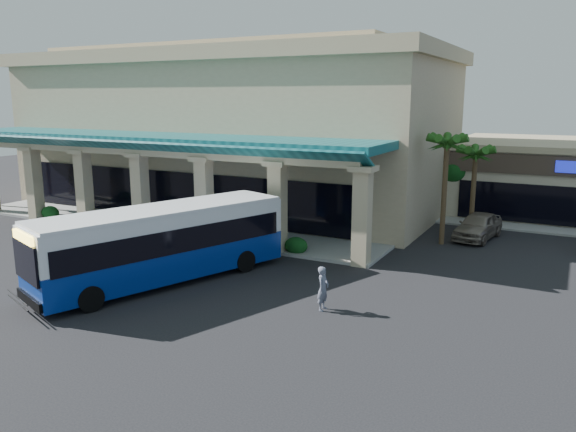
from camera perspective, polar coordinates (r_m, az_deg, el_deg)
The scene contains 9 objects.
ground at distance 25.38m, azimuth -9.74°, elevation -6.17°, with size 110.00×110.00×0.00m, color black.
main_building at distance 41.89m, azimuth -5.47°, elevation 8.97°, with size 30.80×14.80×11.35m, color tan, non-canonical shape.
arcade at distance 34.84m, azimuth -13.65°, elevation 3.42°, with size 30.00×6.20×5.70m, color #0D4B53, non-canonical shape.
palm_0 at distance 31.07m, azimuth 15.64°, elevation 3.15°, with size 2.40×2.40×6.60m, color #1D4B14, non-canonical shape.
palm_1 at distance 33.86m, azimuth 18.34°, elevation 2.99°, with size 2.40×2.40×5.80m, color #1D4B14, non-canonical shape.
broadleaf_tree at distance 39.15m, azimuth 16.63°, elevation 3.51°, with size 2.60×2.60×4.81m, color #0D3B11, non-canonical shape.
transit_bus at distance 24.58m, azimuth -12.52°, elevation -2.91°, with size 2.72×11.69×3.27m, color navy, non-canonical shape.
pedestrian at distance 21.12m, azimuth 3.58°, elevation -7.36°, with size 0.62×0.40×1.69m, color slate.
car_silver at distance 33.30m, azimuth 18.74°, elevation -0.94°, with size 1.77×4.41×1.50m, color gray.
Camera 1 is at (14.79, -19.08, 7.82)m, focal length 35.00 mm.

